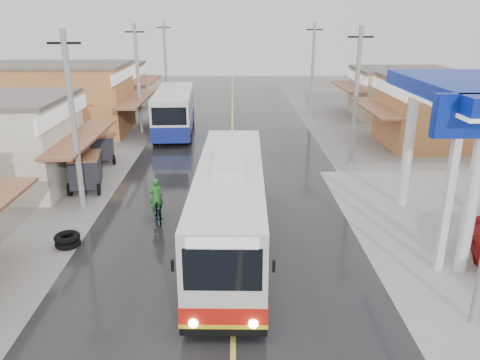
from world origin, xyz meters
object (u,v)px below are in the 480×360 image
at_px(second_bus, 174,111).
at_px(coach_bus, 230,206).
at_px(tricycle_near, 85,170).
at_px(tricycle_far, 99,146).
at_px(cyclist, 157,207).
at_px(tyre_stack, 67,240).

bearing_deg(second_bus, coach_bus, -79.94).
relative_size(second_bus, tricycle_near, 3.99).
relative_size(second_bus, tricycle_far, 3.84).
bearing_deg(coach_bus, tricycle_far, 126.70).
bearing_deg(cyclist, coach_bus, -55.36).
bearing_deg(second_bus, tricycle_far, -119.67).
distance_m(coach_bus, tyre_stack, 6.50).
height_order(coach_bus, tyre_stack, coach_bus).
xyz_separation_m(tricycle_far, tyre_stack, (1.71, -11.26, -0.76)).
height_order(coach_bus, cyclist, coach_bus).
relative_size(cyclist, tyre_stack, 2.04).
relative_size(tricycle_near, tyre_stack, 2.48).
relative_size(cyclist, tricycle_near, 0.82).
bearing_deg(tricycle_far, second_bus, 39.50).
height_order(tricycle_far, tyre_stack, tricycle_far).
distance_m(coach_bus, second_bus, 19.35).
distance_m(tricycle_far, tyre_stack, 11.42).
height_order(cyclist, tricycle_near, cyclist).
bearing_deg(cyclist, tyre_stack, -160.68).
xyz_separation_m(second_bus, tyre_stack, (-2.05, -18.65, -1.48)).
xyz_separation_m(second_bus, tricycle_near, (-3.14, -12.32, -0.68)).
relative_size(tricycle_near, tricycle_far, 0.96).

